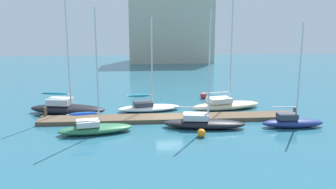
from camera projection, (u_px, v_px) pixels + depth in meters
ground_plane at (170, 120)px, 33.06m from camera, size 120.00×120.00×0.00m
dock_pier at (170, 118)px, 33.02m from camera, size 23.84×2.26×0.37m
dock_piling_near_end at (45, 114)px, 33.00m from camera, size 0.28×0.28×1.21m
dock_piling_far_end at (294, 114)px, 32.87m from camera, size 0.28×0.28×1.21m
sailboat_0 at (66, 107)px, 35.09m from camera, size 7.90×3.76×11.62m
sailboat_1 at (95, 127)px, 29.13m from camera, size 6.34×3.09×10.10m
sailboat_2 at (148, 106)px, 36.24m from camera, size 6.54×2.95×9.41m
sailboat_3 at (203, 122)px, 30.55m from camera, size 7.29×2.99×10.01m
sailboat_4 at (225, 104)px, 36.88m from camera, size 7.92×4.01×12.31m
sailboat_5 at (292, 121)px, 30.76m from camera, size 5.40×1.62×8.97m
mooring_buoy_red at (203, 95)px, 41.90m from camera, size 0.76×0.76×0.76m
mooring_buoy_orange at (201, 133)px, 28.22m from camera, size 0.68×0.68×0.68m
harbor_building_distant at (171, 24)px, 76.01m from camera, size 17.65×8.01×16.07m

